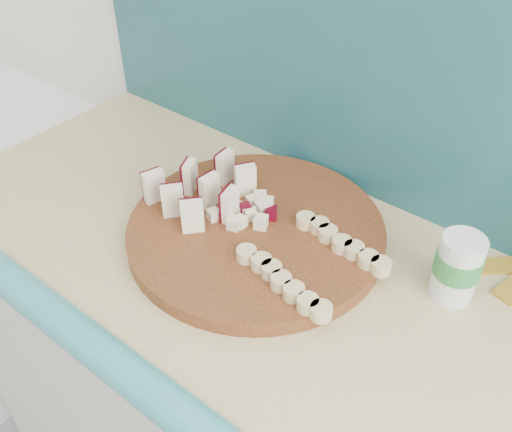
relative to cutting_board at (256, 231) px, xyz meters
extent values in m
cylinder|color=#42200E|center=(0.00, 0.00, 0.00)|extent=(0.53, 0.53, 0.03)
cube|color=#F4E4C3|center=(-0.19, -0.06, 0.05)|extent=(0.02, 0.04, 0.06)
cube|color=#460512|center=(-0.20, -0.06, 0.05)|extent=(0.01, 0.04, 0.06)
cube|color=#F4E4C3|center=(-0.16, 0.00, 0.05)|extent=(0.02, 0.04, 0.06)
cube|color=#460512|center=(-0.17, 0.01, 0.05)|extent=(0.01, 0.04, 0.06)
cube|color=#F4E4C3|center=(-0.13, 0.07, 0.05)|extent=(0.02, 0.04, 0.06)
cube|color=#460512|center=(-0.14, 0.07, 0.05)|extent=(0.01, 0.04, 0.06)
cube|color=#F4E4C3|center=(-0.13, -0.07, 0.05)|extent=(0.02, 0.04, 0.06)
cube|color=#460512|center=(-0.14, -0.07, 0.05)|extent=(0.01, 0.04, 0.06)
cube|color=#F4E4C3|center=(-0.10, -0.01, 0.05)|extent=(0.02, 0.04, 0.06)
cube|color=#460512|center=(-0.11, 0.00, 0.05)|extent=(0.01, 0.04, 0.06)
cube|color=#F4E4C3|center=(-0.07, 0.06, 0.05)|extent=(0.02, 0.04, 0.06)
cube|color=#460512|center=(-0.08, 0.06, 0.05)|extent=(0.01, 0.04, 0.06)
cube|color=#F4E4C3|center=(-0.08, -0.08, 0.05)|extent=(0.02, 0.04, 0.06)
cube|color=#460512|center=(-0.09, -0.08, 0.05)|extent=(0.01, 0.04, 0.06)
cube|color=#F4E4C3|center=(-0.05, -0.02, 0.05)|extent=(0.02, 0.04, 0.06)
cube|color=#460512|center=(-0.06, -0.01, 0.05)|extent=(0.01, 0.04, 0.06)
cube|color=#FAECC8|center=(-0.02, 0.00, 0.03)|extent=(0.02, 0.02, 0.02)
cube|color=#FAECC8|center=(-0.01, 0.01, 0.03)|extent=(0.02, 0.02, 0.02)
cube|color=#460512|center=(-0.01, 0.02, 0.03)|extent=(0.02, 0.02, 0.02)
cube|color=#FAECC8|center=(-0.02, 0.02, 0.03)|extent=(0.02, 0.02, 0.02)
cube|color=#FAECC8|center=(-0.03, 0.03, 0.03)|extent=(0.02, 0.02, 0.02)
cube|color=#FAECC8|center=(-0.04, 0.03, 0.03)|extent=(0.02, 0.02, 0.02)
cube|color=#FAECC8|center=(-0.04, 0.01, 0.03)|extent=(0.02, 0.02, 0.02)
cube|color=#FAECC8|center=(-0.05, 0.01, 0.03)|extent=(0.02, 0.02, 0.02)
cube|color=#460512|center=(-0.06, 0.00, 0.03)|extent=(0.02, 0.02, 0.02)
cube|color=#FAECC8|center=(-0.04, 0.00, 0.03)|extent=(0.02, 0.02, 0.02)
cube|color=#FAECC8|center=(-0.04, -0.01, 0.03)|extent=(0.02, 0.02, 0.02)
cube|color=#FAECC8|center=(-0.03, 0.00, 0.03)|extent=(0.02, 0.02, 0.02)
cube|color=#FAECC8|center=(-0.02, -0.01, 0.03)|extent=(0.02, 0.02, 0.02)
cube|color=#FAECC8|center=(-0.01, -0.02, 0.03)|extent=(0.02, 0.02, 0.02)
cube|color=#460512|center=(-0.02, 0.00, 0.03)|extent=(0.02, 0.02, 0.02)
cylinder|color=#D4BB81|center=(0.05, -0.08, 0.02)|extent=(0.03, 0.03, 0.02)
cylinder|color=#D4BB81|center=(0.07, -0.08, 0.02)|extent=(0.03, 0.03, 0.02)
cylinder|color=#D4BB81|center=(0.10, -0.09, 0.02)|extent=(0.03, 0.03, 0.02)
cylinder|color=#D4BB81|center=(0.13, -0.09, 0.02)|extent=(0.03, 0.03, 0.02)
cylinder|color=#D4BB81|center=(0.15, -0.10, 0.02)|extent=(0.03, 0.03, 0.02)
cylinder|color=#D4BB81|center=(0.18, -0.10, 0.02)|extent=(0.03, 0.03, 0.02)
cylinder|color=#D4BB81|center=(0.21, -0.10, 0.02)|extent=(0.03, 0.03, 0.02)
cylinder|color=#D4BB81|center=(0.07, 0.06, 0.02)|extent=(0.03, 0.03, 0.02)
cylinder|color=#D4BB81|center=(0.10, 0.05, 0.02)|extent=(0.03, 0.03, 0.02)
cylinder|color=#D4BB81|center=(0.12, 0.05, 0.02)|extent=(0.03, 0.03, 0.02)
cylinder|color=#D4BB81|center=(0.15, 0.04, 0.02)|extent=(0.03, 0.03, 0.02)
cylinder|color=#D4BB81|center=(0.18, 0.04, 0.02)|extent=(0.03, 0.03, 0.02)
cylinder|color=#D4BB81|center=(0.20, 0.04, 0.02)|extent=(0.03, 0.03, 0.02)
cylinder|color=#D4BB81|center=(0.23, 0.03, 0.02)|extent=(0.03, 0.03, 0.02)
cylinder|color=silver|center=(0.33, 0.08, 0.04)|extent=(0.07, 0.07, 0.12)
cylinder|color=#2E7E3A|center=(0.33, 0.08, 0.05)|extent=(0.07, 0.07, 0.04)
cube|color=gold|center=(0.36, 0.18, -0.01)|extent=(0.15, 0.14, 0.01)
camera|label=1|loc=(0.48, -0.60, 0.66)|focal=40.00mm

